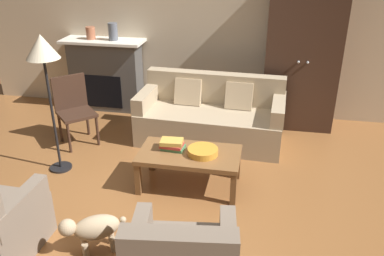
% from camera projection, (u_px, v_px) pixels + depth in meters
% --- Properties ---
extents(ground_plane, '(9.60, 9.60, 0.00)m').
position_uv_depth(ground_plane, '(167.00, 199.00, 4.33)').
color(ground_plane, brown).
extents(back_wall, '(7.20, 0.10, 2.80)m').
position_uv_depth(back_wall, '(206.00, 21.00, 5.99)').
color(back_wall, beige).
rests_on(back_wall, ground).
extents(fireplace, '(1.26, 0.48, 1.12)m').
position_uv_depth(fireplace, '(106.00, 74.00, 6.38)').
color(fireplace, '#4C4947').
rests_on(fireplace, ground).
extents(armoire, '(1.06, 0.57, 2.02)m').
position_uv_depth(armoire, '(302.00, 57.00, 5.62)').
color(armoire, '#382319').
rests_on(armoire, ground).
extents(couch, '(1.95, 0.93, 0.86)m').
position_uv_depth(couch, '(211.00, 118.00, 5.47)').
color(couch, tan).
rests_on(couch, ground).
extents(coffee_table, '(1.10, 0.60, 0.42)m').
position_uv_depth(coffee_table, '(189.00, 157.00, 4.40)').
color(coffee_table, brown).
rests_on(coffee_table, ground).
extents(fruit_bowl, '(0.33, 0.33, 0.07)m').
position_uv_depth(fruit_bowl, '(203.00, 151.00, 4.33)').
color(fruit_bowl, orange).
rests_on(fruit_bowl, coffee_table).
extents(book_stack, '(0.27, 0.20, 0.11)m').
position_uv_depth(book_stack, '(172.00, 145.00, 4.43)').
color(book_stack, '#427A4C').
rests_on(book_stack, coffee_table).
extents(mantel_vase_terracotta, '(0.14, 0.14, 0.19)m').
position_uv_depth(mantel_vase_terracotta, '(91.00, 33.00, 6.12)').
color(mantel_vase_terracotta, '#A86042').
rests_on(mantel_vase_terracotta, fireplace).
extents(mantel_vase_slate, '(0.14, 0.14, 0.26)m').
position_uv_depth(mantel_vase_slate, '(113.00, 32.00, 6.05)').
color(mantel_vase_slate, '#565B66').
rests_on(mantel_vase_slate, fireplace).
extents(side_chair_wooden, '(0.62, 0.62, 0.90)m').
position_uv_depth(side_chair_wooden, '(74.00, 106.00, 5.34)').
color(side_chair_wooden, '#382319').
rests_on(side_chair_wooden, ground).
extents(floor_lamp, '(0.36, 0.36, 1.62)m').
position_uv_depth(floor_lamp, '(43.00, 55.00, 4.30)').
color(floor_lamp, black).
rests_on(floor_lamp, ground).
extents(dog, '(0.51, 0.38, 0.39)m').
position_uv_depth(dog, '(93.00, 228.00, 3.51)').
color(dog, tan).
rests_on(dog, ground).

